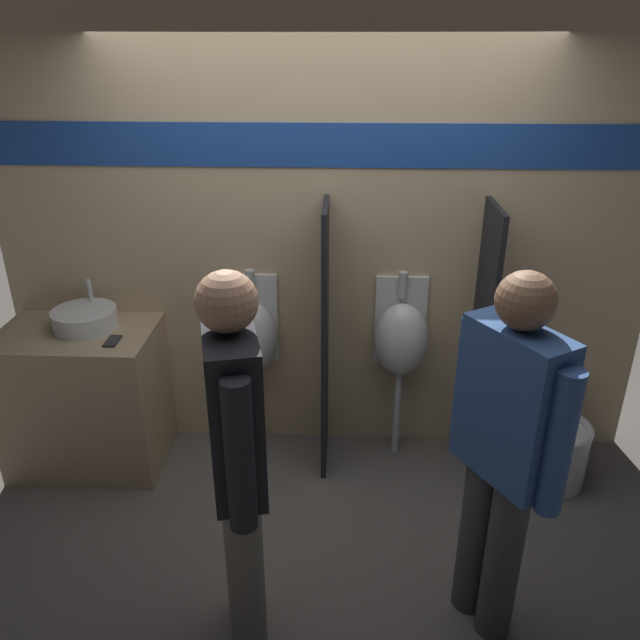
{
  "coord_description": "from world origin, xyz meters",
  "views": [
    {
      "loc": [
        0.13,
        -2.96,
        2.49
      ],
      "look_at": [
        0.0,
        0.17,
        1.05
      ],
      "focal_mm": 35.0,
      "sensor_mm": 36.0,
      "label": 1
    }
  ],
  "objects_px": {
    "urinal_far": "(401,339)",
    "urinal_near_counter": "(251,336)",
    "sink_basin": "(85,319)",
    "person_in_vest": "(237,456)",
    "person_with_lanyard": "(504,449)",
    "cell_phone": "(113,341)",
    "toilet": "(550,436)"
  },
  "relations": [
    {
      "from": "urinal_far",
      "to": "urinal_near_counter",
      "type": "bearing_deg",
      "value": 180.0
    },
    {
      "from": "sink_basin",
      "to": "person_in_vest",
      "type": "height_order",
      "value": "person_in_vest"
    },
    {
      "from": "person_with_lanyard",
      "to": "urinal_far",
      "type": "bearing_deg",
      "value": -17.74
    },
    {
      "from": "cell_phone",
      "to": "person_in_vest",
      "type": "bearing_deg",
      "value": -50.91
    },
    {
      "from": "person_with_lanyard",
      "to": "cell_phone",
      "type": "bearing_deg",
      "value": 31.97
    },
    {
      "from": "urinal_near_counter",
      "to": "toilet",
      "type": "distance_m",
      "value": 1.92
    },
    {
      "from": "toilet",
      "to": "person_with_lanyard",
      "type": "distance_m",
      "value": 1.41
    },
    {
      "from": "cell_phone",
      "to": "urinal_far",
      "type": "relative_size",
      "value": 0.12
    },
    {
      "from": "person_in_vest",
      "to": "person_with_lanyard",
      "type": "relative_size",
      "value": 1.02
    },
    {
      "from": "cell_phone",
      "to": "toilet",
      "type": "distance_m",
      "value": 2.65
    },
    {
      "from": "urinal_near_counter",
      "to": "cell_phone",
      "type": "bearing_deg",
      "value": -158.1
    },
    {
      "from": "cell_phone",
      "to": "person_in_vest",
      "type": "height_order",
      "value": "person_in_vest"
    },
    {
      "from": "toilet",
      "to": "person_in_vest",
      "type": "bearing_deg",
      "value": -144.62
    },
    {
      "from": "urinal_near_counter",
      "to": "person_in_vest",
      "type": "bearing_deg",
      "value": -83.78
    },
    {
      "from": "sink_basin",
      "to": "person_in_vest",
      "type": "bearing_deg",
      "value": -48.94
    },
    {
      "from": "cell_phone",
      "to": "urinal_near_counter",
      "type": "distance_m",
      "value": 0.8
    },
    {
      "from": "urinal_far",
      "to": "toilet",
      "type": "height_order",
      "value": "urinal_far"
    },
    {
      "from": "cell_phone",
      "to": "urinal_far",
      "type": "height_order",
      "value": "urinal_far"
    },
    {
      "from": "toilet",
      "to": "person_with_lanyard",
      "type": "relative_size",
      "value": 0.48
    },
    {
      "from": "toilet",
      "to": "person_in_vest",
      "type": "height_order",
      "value": "person_in_vest"
    },
    {
      "from": "person_in_vest",
      "to": "cell_phone",
      "type": "bearing_deg",
      "value": 25.26
    },
    {
      "from": "cell_phone",
      "to": "person_in_vest",
      "type": "distance_m",
      "value": 1.42
    },
    {
      "from": "cell_phone",
      "to": "person_with_lanyard",
      "type": "distance_m",
      "value": 2.2
    },
    {
      "from": "urinal_far",
      "to": "person_with_lanyard",
      "type": "xyz_separation_m",
      "value": [
        0.31,
        -1.28,
        0.14
      ]
    },
    {
      "from": "cell_phone",
      "to": "urinal_far",
      "type": "distance_m",
      "value": 1.69
    },
    {
      "from": "cell_phone",
      "to": "person_in_vest",
      "type": "relative_size",
      "value": 0.08
    },
    {
      "from": "cell_phone",
      "to": "urinal_near_counter",
      "type": "height_order",
      "value": "urinal_near_counter"
    },
    {
      "from": "urinal_near_counter",
      "to": "person_in_vest",
      "type": "height_order",
      "value": "person_in_vest"
    },
    {
      "from": "cell_phone",
      "to": "urinal_far",
      "type": "xyz_separation_m",
      "value": [
        1.66,
        0.3,
        -0.1
      ]
    },
    {
      "from": "toilet",
      "to": "person_in_vest",
      "type": "xyz_separation_m",
      "value": [
        -1.68,
        -1.19,
        0.69
      ]
    },
    {
      "from": "cell_phone",
      "to": "person_in_vest",
      "type": "xyz_separation_m",
      "value": [
        0.89,
        -1.1,
        0.06
      ]
    },
    {
      "from": "urinal_near_counter",
      "to": "person_with_lanyard",
      "type": "bearing_deg",
      "value": -46.24
    }
  ]
}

